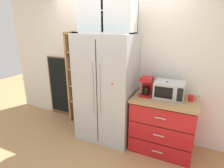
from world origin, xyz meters
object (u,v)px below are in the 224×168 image
at_px(refrigerator, 107,88).
at_px(bottle_clear, 166,91).
at_px(mug_charcoal, 165,96).
at_px(mug_red, 191,98).
at_px(bottle_green, 165,93).
at_px(microwave, 169,90).
at_px(coffee_maker, 147,86).
at_px(chalkboard_menu, 61,87).

height_order(refrigerator, bottle_clear, refrigerator).
distance_m(refrigerator, mug_charcoal, 0.99).
bearing_deg(mug_red, mug_charcoal, -166.39).
relative_size(bottle_clear, bottle_green, 1.10).
xyz_separation_m(refrigerator, microwave, (1.03, 0.08, 0.10)).
bearing_deg(microwave, coffee_maker, -172.94).
bearing_deg(mug_red, microwave, -178.18).
distance_m(mug_red, bottle_green, 0.38).
relative_size(refrigerator, bottle_clear, 6.85).
height_order(refrigerator, chalkboard_menu, refrigerator).
bearing_deg(microwave, bottle_green, -113.56).
height_order(coffee_maker, mug_charcoal, coffee_maker).
relative_size(refrigerator, coffee_maker, 5.95).
bearing_deg(bottle_clear, mug_red, 8.25).
distance_m(refrigerator, microwave, 1.04).
bearing_deg(bottle_clear, refrigerator, -177.77).
bearing_deg(refrigerator, bottle_clear, 2.23).
xyz_separation_m(coffee_maker, bottle_green, (0.30, -0.05, -0.05)).
relative_size(refrigerator, chalkboard_menu, 1.39).
xyz_separation_m(microwave, chalkboard_menu, (-2.35, 0.24, -0.35)).
bearing_deg(coffee_maker, mug_charcoal, -6.56).
bearing_deg(mug_charcoal, mug_red, 13.61).
relative_size(refrigerator, mug_red, 15.89).
bearing_deg(coffee_maker, bottle_green, -9.70).
height_order(mug_red, chalkboard_menu, chalkboard_menu).
distance_m(microwave, bottle_green, 0.10).
xyz_separation_m(refrigerator, bottle_green, (0.99, -0.01, 0.08)).
distance_m(mug_red, chalkboard_menu, 2.69).
relative_size(coffee_maker, bottle_clear, 1.15).
bearing_deg(bottle_clear, microwave, 45.99).
bearing_deg(microwave, mug_charcoal, -116.85).
distance_m(microwave, mug_charcoal, 0.12).
distance_m(coffee_maker, bottle_green, 0.31).
bearing_deg(mug_charcoal, refrigerator, -179.77).
height_order(bottle_clear, chalkboard_menu, chalkboard_menu).
height_order(mug_charcoal, bottle_green, bottle_green).
bearing_deg(mug_red, coffee_maker, -175.47).
relative_size(mug_red, chalkboard_menu, 0.09).
relative_size(microwave, mug_charcoal, 3.97).
relative_size(coffee_maker, bottle_green, 1.26).
bearing_deg(mug_charcoal, bottle_clear, 93.02).
bearing_deg(microwave, refrigerator, -175.53).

